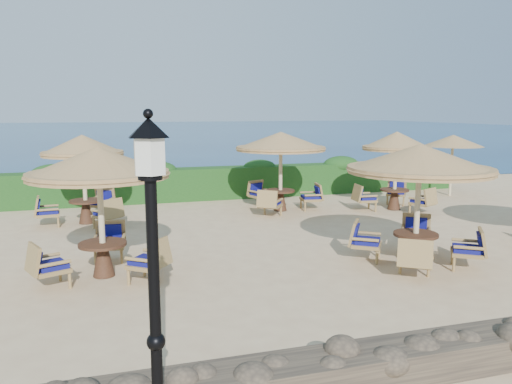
% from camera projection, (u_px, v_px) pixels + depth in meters
% --- Properties ---
extents(ground, '(120.00, 120.00, 0.00)m').
position_uv_depth(ground, '(323.00, 244.00, 12.71)').
color(ground, '#D2B485').
rests_on(ground, ground).
extents(sea, '(160.00, 160.00, 0.00)m').
position_uv_depth(sea, '(141.00, 131.00, 78.90)').
color(sea, navy).
rests_on(sea, ground).
extents(hedge, '(18.00, 0.90, 1.20)m').
position_uv_depth(hedge, '(247.00, 182.00, 19.42)').
color(hedge, '#153D13').
rests_on(hedge, ground).
extents(stone_wall, '(15.00, 0.65, 0.44)m').
position_uv_depth(stone_wall, '(510.00, 343.00, 6.81)').
color(stone_wall, brown).
rests_on(stone_wall, ground).
extents(lamp_post, '(0.44, 0.44, 3.31)m').
position_uv_depth(lamp_post, '(155.00, 306.00, 4.68)').
color(lamp_post, black).
rests_on(lamp_post, ground).
extents(extra_parasol, '(2.30, 2.30, 2.41)m').
position_uv_depth(extra_parasol, '(453.00, 141.00, 19.47)').
color(extra_parasol, beige).
rests_on(extra_parasol, ground).
extents(cafe_set_0, '(2.83, 2.84, 2.65)m').
position_uv_depth(cafe_set_0, '(99.00, 184.00, 9.92)').
color(cafe_set_0, beige).
rests_on(cafe_set_0, ground).
extents(cafe_set_1, '(3.12, 3.12, 2.65)m').
position_uv_depth(cafe_set_1, '(419.00, 179.00, 10.70)').
color(cafe_set_1, beige).
rests_on(cafe_set_1, ground).
extents(cafe_set_3, '(2.62, 2.76, 2.65)m').
position_uv_depth(cafe_set_3, '(83.00, 164.00, 14.69)').
color(cafe_set_3, beige).
rests_on(cafe_set_3, ground).
extents(cafe_set_4, '(3.01, 3.01, 2.65)m').
position_uv_depth(cafe_set_4, '(281.00, 153.00, 16.55)').
color(cafe_set_4, beige).
rests_on(cafe_set_4, ground).
extents(cafe_set_5, '(2.58, 2.76, 2.65)m').
position_uv_depth(cafe_set_5, '(396.00, 158.00, 16.76)').
color(cafe_set_5, beige).
rests_on(cafe_set_5, ground).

